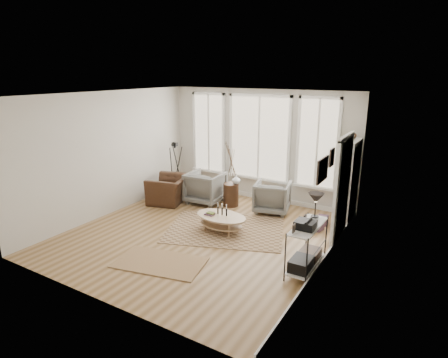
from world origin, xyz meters
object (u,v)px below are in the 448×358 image
Objects in this scene: armchair_left at (206,187)px; side_table at (231,176)px; armchair_right at (272,197)px; bookcase at (348,182)px; low_shelf at (307,243)px; coffee_table at (221,219)px; accent_chair at (169,189)px.

side_table reaches higher than armchair_left.
bookcase is at bearing 174.85° from armchair_right.
side_table is at bearing 141.67° from low_shelf.
side_table reaches higher than armchair_right.
bookcase is at bearing 41.11° from coffee_table.
accent_chair is (-2.14, 0.93, 0.06)m from coffee_table.
bookcase reaches higher than accent_chair.
accent_chair is at bearing 2.23° from armchair_right.
side_table is at bearing -172.37° from bookcase.
side_table is (-2.77, -0.37, -0.16)m from bookcase.
low_shelf is 1.45× the size of armchair_left.
low_shelf is at bearing 54.20° from accent_chair.
armchair_right is at bearing -171.93° from bookcase.
bookcase reaches higher than armchair_right.
coffee_table is 1.71m from side_table.
coffee_table is 1.43× the size of armchair_right.
side_table reaches higher than coffee_table.
armchair_left is at bearing -5.10° from armchair_right.
bookcase is at bearing 7.63° from side_table.
armchair_left is 1.80m from armchair_right.
armchair_left is at bearing -171.91° from bookcase.
armchair_left is (-1.31, 1.39, 0.12)m from coffee_table.
armchair_left is 1.08× the size of armchair_right.
coffee_table is 2.33m from accent_chair.
side_table is (-0.61, 1.51, 0.51)m from coffee_table.
low_shelf is at bearing 145.54° from armchair_left.
low_shelf reaches higher than coffee_table.
coffee_table is at bearing 60.90° from armchair_right.
accent_chair is at bearing 25.62° from armchair_left.
bookcase is 1.94× the size of accent_chair.
armchair_right is (1.78, 0.25, -0.03)m from armchair_left.
low_shelf is 0.79× the size of side_table.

